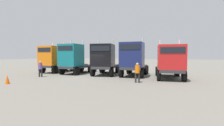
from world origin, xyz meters
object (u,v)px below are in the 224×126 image
visitor_in_hivis (137,71)px  visitor_with_camera (40,68)px  semi_truck_black (104,59)px  semi_truck_orange (54,59)px  semi_truck_red (170,62)px  semi_truck_navy (133,59)px  semi_truck_teal (74,59)px  traffic_cone_near (7,80)px

visitor_in_hivis → visitor_with_camera: (-10.80, -0.87, 0.02)m
semi_truck_black → visitor_with_camera: semi_truck_black is taller
semi_truck_orange → visitor_in_hivis: semi_truck_orange is taller
visitor_with_camera → semi_truck_red: bearing=89.8°
semi_truck_red → semi_truck_navy: bearing=-109.1°
semi_truck_black → visitor_in_hivis: semi_truck_black is taller
semi_truck_teal → visitor_in_hivis: semi_truck_teal is taller
visitor_in_hivis → semi_truck_black: bearing=45.0°
semi_truck_black → semi_truck_navy: 3.52m
semi_truck_orange → semi_truck_black: size_ratio=0.98×
traffic_cone_near → semi_truck_orange: bearing=111.0°
semi_truck_orange → semi_truck_black: 7.83m
visitor_with_camera → semi_truck_navy: bearing=99.2°
semi_truck_black → visitor_in_hivis: (5.07, -3.49, -0.92)m
semi_truck_black → visitor_in_hivis: 6.23m
semi_truck_navy → traffic_cone_near: bearing=-47.9°
semi_truck_teal → traffic_cone_near: size_ratio=7.89×
traffic_cone_near → semi_truck_teal: bearing=87.7°
visitor_in_hivis → traffic_cone_near: bearing=108.1°
semi_truck_navy → visitor_with_camera: semi_truck_navy is taller
visitor_in_hivis → semi_truck_red: bearing=-46.9°
semi_truck_black → traffic_cone_near: semi_truck_black is taller
semi_truck_orange → visitor_in_hivis: 13.35m
semi_truck_navy → traffic_cone_near: size_ratio=8.28×
semi_truck_black → semi_truck_navy: (3.51, 0.29, 0.04)m
semi_truck_black → semi_truck_red: size_ratio=1.02×
semi_truck_navy → visitor_in_hivis: 4.20m
semi_truck_black → semi_truck_orange: bearing=-102.3°
semi_truck_teal → visitor_with_camera: (-1.54, -3.87, -0.94)m
semi_truck_orange → semi_truck_navy: bearing=88.8°
semi_truck_red → visitor_in_hivis: bearing=-47.8°
semi_truck_red → traffic_cone_near: size_ratio=8.66×
semi_truck_black → visitor_with_camera: 7.26m
semi_truck_orange → traffic_cone_near: (3.30, -8.57, -1.54)m
semi_truck_orange → semi_truck_teal: 3.65m
semi_truck_navy → traffic_cone_near: 12.18m
visitor_in_hivis → visitor_with_camera: bearing=84.1°
semi_truck_teal → visitor_with_camera: 4.27m
semi_truck_red → visitor_in_hivis: (-2.39, -3.24, -0.76)m
semi_truck_red → visitor_in_hivis: semi_truck_red is taller
semi_truck_teal → visitor_in_hivis: size_ratio=3.37×
visitor_with_camera → traffic_cone_near: visitor_with_camera is taller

